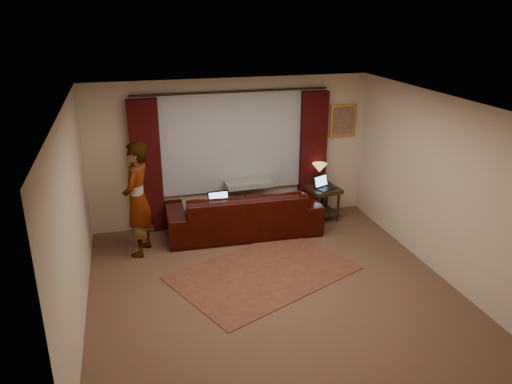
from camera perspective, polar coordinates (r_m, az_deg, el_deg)
floor at (r=7.18m, az=1.76°, el=-10.89°), size 5.00×5.00×0.01m
ceiling at (r=6.23m, az=2.02°, el=10.02°), size 5.00×5.00×0.02m
wall_back at (r=8.89m, az=-2.82°, el=4.59°), size 5.00×0.02×2.60m
wall_front at (r=4.52m, az=11.33°, el=-12.50°), size 5.00×0.02×2.60m
wall_left at (r=6.38m, az=-20.18°, el=-3.25°), size 0.02×5.00×2.60m
wall_right at (r=7.66m, az=20.07°, el=0.71°), size 0.02×5.00×2.60m
sheer_curtain at (r=8.78m, az=-2.75°, el=5.74°), size 2.50×0.05×1.80m
drape_left at (r=8.64m, az=-12.41°, el=2.82°), size 0.50×0.14×2.30m
drape_right at (r=9.24m, az=6.49°, el=4.33°), size 0.50×0.14×2.30m
curtain_rod at (r=8.55m, az=-2.78°, el=11.37°), size 0.04×0.04×3.40m
picture_frame at (r=9.41m, az=9.89°, el=8.03°), size 0.50×0.04×0.60m
sofa at (r=8.59m, az=-1.49°, el=-1.38°), size 2.67×1.23×1.06m
throw_blanket at (r=8.73m, az=-0.87°, el=2.67°), size 0.84×0.35×0.10m
clothing_pile at (r=8.59m, az=4.28°, el=-0.68°), size 0.52×0.41×0.21m
laptop_sofa at (r=8.35m, az=-4.09°, el=-1.11°), size 0.39×0.42×0.27m
area_rug at (r=7.52m, az=0.87°, el=-9.22°), size 3.02×2.60×0.01m
end_table at (r=9.29m, az=7.62°, el=-1.30°), size 0.61×0.61×0.62m
tiffany_lamp at (r=9.20m, az=7.23°, el=1.97°), size 0.30×0.30×0.43m
laptop_table at (r=9.07m, az=7.97°, el=1.03°), size 0.44×0.46×0.24m
person at (r=7.95m, az=-13.39°, el=-0.84°), size 0.69×0.69×1.83m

